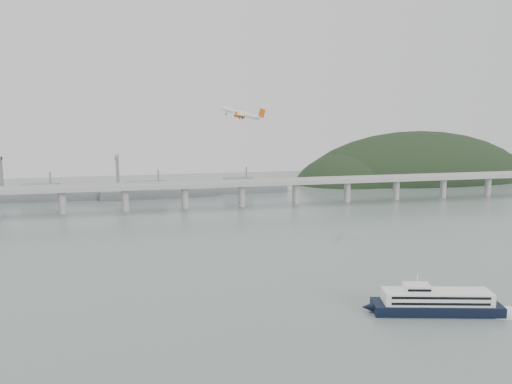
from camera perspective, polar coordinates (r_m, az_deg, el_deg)
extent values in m
plane|color=slate|center=(249.96, 2.85, -10.14)|extent=(900.00, 900.00, 0.00)
cube|color=#999996|center=(436.41, -4.23, 0.85)|extent=(800.00, 22.00, 2.20)
cube|color=#999996|center=(425.85, -4.02, 0.92)|extent=(800.00, 0.60, 1.80)
cube|color=#999996|center=(446.42, -4.44, 1.29)|extent=(800.00, 0.60, 1.80)
cylinder|color=#999996|center=(438.24, -21.27, -1.10)|extent=(6.00, 6.00, 21.00)
cylinder|color=#999996|center=(433.57, -14.73, -0.89)|extent=(6.00, 6.00, 21.00)
cylinder|color=#999996|center=(434.64, -8.13, -0.65)|extent=(6.00, 6.00, 21.00)
cylinder|color=#999996|center=(441.41, -1.65, -0.42)|extent=(6.00, 6.00, 21.00)
cylinder|color=#999996|center=(453.62, 4.56, -0.18)|extent=(6.00, 6.00, 21.00)
cylinder|color=#999996|center=(470.85, 10.37, 0.04)|extent=(6.00, 6.00, 21.00)
cylinder|color=#999996|center=(492.58, 15.73, 0.24)|extent=(6.00, 6.00, 21.00)
cylinder|color=#999996|center=(518.23, 20.59, 0.42)|extent=(6.00, 6.00, 21.00)
cylinder|color=#999996|center=(547.26, 24.97, 0.58)|extent=(6.00, 6.00, 21.00)
ellipsoid|color=black|center=(657.42, 17.91, -0.14)|extent=(320.00, 150.00, 156.00)
ellipsoid|color=black|center=(604.57, 10.65, -0.05)|extent=(140.00, 110.00, 96.00)
ellipsoid|color=black|center=(716.36, 23.68, -0.31)|extent=(220.00, 140.00, 120.00)
cube|color=slate|center=(510.50, -22.34, -0.43)|extent=(95.67, 20.15, 8.00)
cube|color=slate|center=(511.02, -23.44, 0.42)|extent=(33.90, 15.02, 8.00)
cylinder|color=slate|center=(508.30, -22.45, 1.35)|extent=(1.60, 1.60, 14.00)
cube|color=slate|center=(498.52, -11.03, -0.13)|extent=(110.55, 21.43, 8.00)
cube|color=slate|center=(497.14, -12.33, 0.74)|extent=(39.01, 16.73, 8.00)
cylinder|color=slate|center=(496.27, -11.09, 1.70)|extent=(1.60, 1.60, 14.00)
cube|color=slate|center=(518.79, -1.09, 0.40)|extent=(85.00, 13.60, 8.00)
cube|color=slate|center=(516.00, -2.02, 1.24)|extent=(29.75, 11.90, 8.00)
cylinder|color=slate|center=(516.62, -1.10, 2.15)|extent=(1.60, 1.60, 14.00)
cube|color=slate|center=(547.87, -27.09, 1.55)|extent=(3.00, 3.00, 40.00)
cube|color=slate|center=(531.42, -15.53, 2.01)|extent=(3.00, 3.00, 40.00)
cube|color=slate|center=(519.67, -15.66, 3.85)|extent=(3.00, 28.00, 3.00)
cube|color=black|center=(225.34, 19.89, -12.31)|extent=(53.95, 24.88, 4.20)
cone|color=black|center=(218.08, 12.65, -12.71)|extent=(6.10, 5.34, 4.20)
cube|color=silver|center=(223.71, 19.96, -11.18)|extent=(45.30, 20.82, 5.25)
cube|color=black|center=(218.56, 20.43, -11.31)|extent=(38.73, 9.79, 1.05)
cube|color=black|center=(219.43, 20.39, -11.93)|extent=(38.73, 9.79, 1.05)
cube|color=black|center=(227.97, 19.55, -10.41)|extent=(38.73, 9.79, 1.05)
cube|color=black|center=(228.80, 19.51, -11.01)|extent=(38.73, 9.79, 1.05)
cube|color=silver|center=(219.86, 17.91, -10.33)|extent=(11.96, 9.66, 2.73)
cube|color=black|center=(216.51, 18.20, -10.65)|extent=(9.19, 2.40, 1.05)
cylinder|color=silver|center=(218.80, 17.96, -9.50)|extent=(0.64, 0.64, 4.20)
ellipsoid|color=white|center=(236.96, 26.77, -12.22)|extent=(32.97, 21.96, 0.21)
cylinder|color=white|center=(342.12, -1.72, 8.98)|extent=(21.58, 16.97, 9.27)
cone|color=white|center=(347.43, -3.82, 9.55)|extent=(5.24, 4.97, 3.97)
cone|color=white|center=(337.14, 0.52, 8.43)|extent=(5.91, 5.27, 4.19)
cube|color=white|center=(341.85, -1.63, 8.80)|extent=(19.50, 27.36, 2.90)
cube|color=white|center=(337.40, 0.41, 8.57)|extent=(7.92, 10.33, 1.45)
cube|color=#CB530D|center=(337.00, 0.67, 9.00)|extent=(4.71, 2.88, 6.49)
cylinder|color=#CB530D|center=(346.86, -1.58, 8.62)|extent=(4.47, 4.00, 2.90)
cylinder|color=black|center=(347.52, -1.86, 8.70)|extent=(1.78, 2.03, 2.02)
cube|color=white|center=(346.81, -1.55, 8.76)|extent=(2.14, 1.44, 1.58)
cylinder|color=#CB530D|center=(337.93, -2.18, 8.69)|extent=(4.47, 4.00, 2.90)
cylinder|color=black|center=(338.61, -2.46, 8.77)|extent=(1.78, 2.03, 2.02)
cube|color=white|center=(337.88, -2.14, 8.83)|extent=(2.14, 1.44, 1.58)
cylinder|color=black|center=(344.05, -1.55, 8.53)|extent=(0.93, 0.63, 2.12)
cylinder|color=black|center=(344.10, -1.59, 8.37)|extent=(1.20, 0.89, 1.19)
cylinder|color=black|center=(339.82, -1.83, 8.56)|extent=(0.93, 0.63, 2.12)
cylinder|color=black|center=(339.87, -1.87, 8.40)|extent=(1.20, 0.89, 1.19)
cylinder|color=black|center=(346.18, -3.40, 9.01)|extent=(0.93, 0.63, 2.12)
cylinder|color=black|center=(346.24, -3.44, 8.86)|extent=(1.20, 0.89, 1.19)
cube|color=#CB530D|center=(355.06, -0.45, 8.78)|extent=(1.73, 1.09, 2.39)
cube|color=#CB530D|center=(327.37, -2.25, 9.01)|extent=(1.73, 1.09, 2.39)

